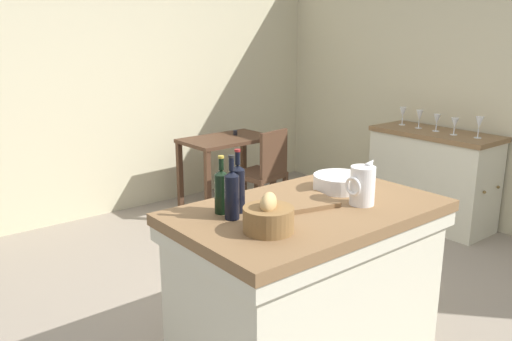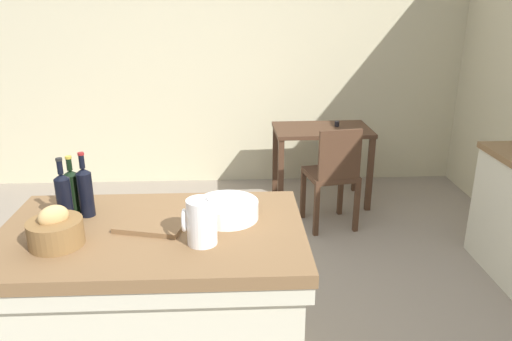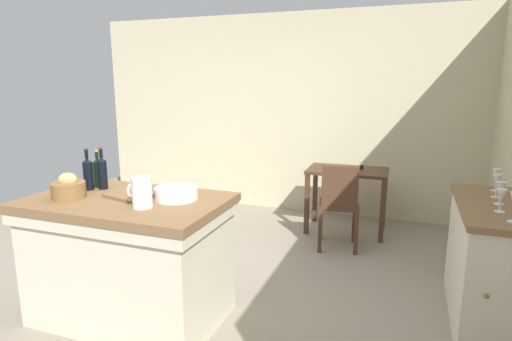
% 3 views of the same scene
% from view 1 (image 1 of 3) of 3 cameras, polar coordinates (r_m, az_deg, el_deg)
% --- Properties ---
extents(ground_plane, '(6.76, 6.76, 0.00)m').
position_cam_1_polar(ground_plane, '(3.58, 2.14, -15.17)').
color(ground_plane, gray).
extents(wall_back, '(5.32, 0.12, 2.60)m').
position_cam_1_polar(wall_back, '(5.36, -16.54, 9.07)').
color(wall_back, beige).
rests_on(wall_back, ground).
extents(wall_right, '(0.12, 5.20, 2.60)m').
position_cam_1_polar(wall_right, '(5.22, 24.61, 8.19)').
color(wall_right, beige).
rests_on(wall_right, ground).
extents(island_table, '(1.41, 0.86, 0.92)m').
position_cam_1_polar(island_table, '(2.90, 5.53, -11.83)').
color(island_table, brown).
rests_on(island_table, ground).
extents(side_cabinet, '(0.52, 1.17, 0.89)m').
position_cam_1_polar(side_cabinet, '(5.25, 18.51, -0.71)').
color(side_cabinet, brown).
rests_on(side_cabinet, ground).
extents(writing_desk, '(0.91, 0.58, 0.79)m').
position_cam_1_polar(writing_desk, '(5.36, -3.18, 2.30)').
color(writing_desk, '#472D1E').
rests_on(writing_desk, ground).
extents(wooden_chair, '(0.46, 0.46, 0.91)m').
position_cam_1_polar(wooden_chair, '(4.94, 0.83, -0.24)').
color(wooden_chair, '#472D1E').
rests_on(wooden_chair, ground).
extents(pitcher, '(0.17, 0.13, 0.25)m').
position_cam_1_polar(pitcher, '(2.78, 11.43, -1.55)').
color(pitcher, white).
rests_on(pitcher, island_table).
extents(wash_bowl, '(0.30, 0.30, 0.09)m').
position_cam_1_polar(wash_bowl, '(3.03, 9.04, -1.26)').
color(wash_bowl, white).
rests_on(wash_bowl, island_table).
extents(bread_basket, '(0.23, 0.23, 0.18)m').
position_cam_1_polar(bread_basket, '(2.38, 1.35, -5.10)').
color(bread_basket, brown).
rests_on(bread_basket, island_table).
extents(cutting_board, '(0.36, 0.32, 0.02)m').
position_cam_1_polar(cutting_board, '(2.77, 5.13, -3.42)').
color(cutting_board, brown).
rests_on(cutting_board, island_table).
extents(wine_bottle_dark, '(0.07, 0.07, 0.32)m').
position_cam_1_polar(wine_bottle_dark, '(2.61, -1.99, -1.79)').
color(wine_bottle_dark, black).
rests_on(wine_bottle_dark, island_table).
extents(wine_bottle_amber, '(0.07, 0.07, 0.29)m').
position_cam_1_polar(wine_bottle_amber, '(2.60, -3.75, -2.14)').
color(wine_bottle_amber, black).
rests_on(wine_bottle_amber, island_table).
extents(wine_bottle_green, '(0.07, 0.07, 0.32)m').
position_cam_1_polar(wine_bottle_green, '(2.52, -2.64, -2.50)').
color(wine_bottle_green, black).
rests_on(wine_bottle_green, island_table).
extents(wine_glass_far_left, '(0.07, 0.07, 0.19)m').
position_cam_1_polar(wine_glass_far_left, '(4.94, 23.00, 4.72)').
color(wine_glass_far_left, white).
rests_on(wine_glass_far_left, side_cabinet).
extents(wine_glass_left, '(0.07, 0.07, 0.15)m').
position_cam_1_polar(wine_glass_left, '(5.01, 20.71, 4.80)').
color(wine_glass_left, white).
rests_on(wine_glass_left, side_cabinet).
extents(wine_glass_middle, '(0.07, 0.07, 0.16)m').
position_cam_1_polar(wine_glass_middle, '(5.13, 18.98, 5.23)').
color(wine_glass_middle, white).
rests_on(wine_glass_middle, side_cabinet).
extents(wine_glass_right, '(0.07, 0.07, 0.17)m').
position_cam_1_polar(wine_glass_right, '(5.24, 17.28, 5.68)').
color(wine_glass_right, white).
rests_on(wine_glass_right, side_cabinet).
extents(wine_glass_far_right, '(0.07, 0.07, 0.18)m').
position_cam_1_polar(wine_glass_far_right, '(5.38, 15.60, 6.04)').
color(wine_glass_far_right, white).
rests_on(wine_glass_far_right, side_cabinet).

